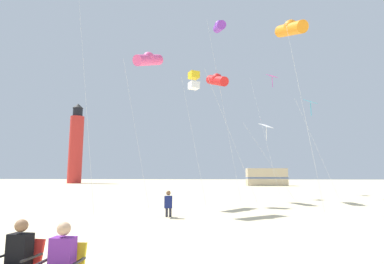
{
  "coord_description": "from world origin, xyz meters",
  "views": [
    {
      "loc": [
        3.22,
        -7.63,
        1.87
      ],
      "look_at": [
        1.63,
        10.66,
        4.46
      ],
      "focal_mm": 27.98,
      "sensor_mm": 36.0,
      "label": 1
    }
  ],
  "objects_px": {
    "spectator_yellow_chair": "(59,262)",
    "kite_diamond_magenta": "(271,81)",
    "kite_flyer_standing": "(168,203)",
    "kite_tube_rainbow": "(149,60)",
    "spectator_red_chair": "(15,256)",
    "rv_van_tan": "(266,177)",
    "kite_diamond_white": "(266,128)",
    "kite_tube_scarlet": "(217,80)",
    "lighthouse_distant": "(76,145)",
    "kite_box_gold": "(194,81)",
    "kite_tube_orange": "(291,28)",
    "kite_tube_violet": "(219,26)",
    "camp_chair_red": "(21,262)",
    "kite_diamond_cyan": "(311,105)"
  },
  "relations": [
    {
      "from": "spectator_yellow_chair",
      "to": "kite_diamond_magenta",
      "type": "relative_size",
      "value": 0.1
    },
    {
      "from": "kite_flyer_standing",
      "to": "kite_tube_rainbow",
      "type": "xyz_separation_m",
      "value": [
        -2.22,
        4.95,
        8.59
      ]
    },
    {
      "from": "kite_tube_rainbow",
      "to": "spectator_red_chair",
      "type": "bearing_deg",
      "value": -84.71
    },
    {
      "from": "rv_van_tan",
      "to": "kite_diamond_white",
      "type": "bearing_deg",
      "value": -101.89
    },
    {
      "from": "kite_tube_scarlet",
      "to": "kite_diamond_magenta",
      "type": "bearing_deg",
      "value": 57.54
    },
    {
      "from": "kite_diamond_magenta",
      "to": "kite_tube_rainbow",
      "type": "height_order",
      "value": "kite_diamond_magenta"
    },
    {
      "from": "kite_tube_scarlet",
      "to": "kite_tube_rainbow",
      "type": "height_order",
      "value": "kite_tube_rainbow"
    },
    {
      "from": "kite_diamond_white",
      "to": "kite_tube_rainbow",
      "type": "bearing_deg",
      "value": -144.48
    },
    {
      "from": "kite_tube_scarlet",
      "to": "lighthouse_distant",
      "type": "bearing_deg",
      "value": 127.48
    },
    {
      "from": "spectator_yellow_chair",
      "to": "kite_diamond_magenta",
      "type": "distance_m",
      "value": 28.95
    },
    {
      "from": "lighthouse_distant",
      "to": "kite_box_gold",
      "type": "bearing_deg",
      "value": -55.68
    },
    {
      "from": "kite_tube_orange",
      "to": "kite_box_gold",
      "type": "bearing_deg",
      "value": 155.39
    },
    {
      "from": "kite_tube_violet",
      "to": "lighthouse_distant",
      "type": "distance_m",
      "value": 48.1
    },
    {
      "from": "spectator_yellow_chair",
      "to": "kite_flyer_standing",
      "type": "height_order",
      "value": "same"
    },
    {
      "from": "spectator_yellow_chair",
      "to": "kite_tube_rainbow",
      "type": "xyz_separation_m",
      "value": [
        -2.07,
        13.74,
        8.59
      ]
    },
    {
      "from": "kite_box_gold",
      "to": "kite_tube_orange",
      "type": "distance_m",
      "value": 6.58
    },
    {
      "from": "camp_chair_red",
      "to": "rv_van_tan",
      "type": "bearing_deg",
      "value": 81.89
    },
    {
      "from": "spectator_red_chair",
      "to": "spectator_yellow_chair",
      "type": "relative_size",
      "value": 1.0
    },
    {
      "from": "spectator_red_chair",
      "to": "rv_van_tan",
      "type": "xyz_separation_m",
      "value": [
        10.97,
        45.46,
        0.78
      ]
    },
    {
      "from": "kite_tube_rainbow",
      "to": "kite_box_gold",
      "type": "xyz_separation_m",
      "value": [
        2.87,
        0.74,
        -1.25
      ]
    },
    {
      "from": "kite_diamond_white",
      "to": "camp_chair_red",
      "type": "bearing_deg",
      "value": -109.91
    },
    {
      "from": "kite_box_gold",
      "to": "kite_tube_violet",
      "type": "height_order",
      "value": "kite_tube_violet"
    },
    {
      "from": "camp_chair_red",
      "to": "kite_flyer_standing",
      "type": "distance_m",
      "value": 8.5
    },
    {
      "from": "kite_diamond_white",
      "to": "kite_tube_scarlet",
      "type": "relative_size",
      "value": 0.63
    },
    {
      "from": "kite_tube_rainbow",
      "to": "rv_van_tan",
      "type": "bearing_deg",
      "value": 69.04
    },
    {
      "from": "kite_tube_rainbow",
      "to": "kite_diamond_cyan",
      "type": "bearing_deg",
      "value": 30.31
    },
    {
      "from": "spectator_red_chair",
      "to": "kite_tube_scarlet",
      "type": "distance_m",
      "value": 18.95
    },
    {
      "from": "kite_tube_scarlet",
      "to": "kite_box_gold",
      "type": "xyz_separation_m",
      "value": [
        -1.51,
        -2.55,
        -0.82
      ]
    },
    {
      "from": "kite_diamond_cyan",
      "to": "lighthouse_distant",
      "type": "bearing_deg",
      "value": 137.1
    },
    {
      "from": "kite_tube_rainbow",
      "to": "spectator_yellow_chair",
      "type": "bearing_deg",
      "value": -81.42
    },
    {
      "from": "kite_tube_rainbow",
      "to": "rv_van_tan",
      "type": "relative_size",
      "value": 1.51
    },
    {
      "from": "spectator_yellow_chair",
      "to": "lighthouse_distant",
      "type": "height_order",
      "value": "lighthouse_distant"
    },
    {
      "from": "spectator_red_chair",
      "to": "spectator_yellow_chair",
      "type": "height_order",
      "value": "same"
    },
    {
      "from": "kite_tube_scarlet",
      "to": "lighthouse_distant",
      "type": "height_order",
      "value": "lighthouse_distant"
    },
    {
      "from": "kite_flyer_standing",
      "to": "kite_diamond_white",
      "type": "xyz_separation_m",
      "value": [
        6.04,
        10.84,
        4.9
      ]
    },
    {
      "from": "kite_tube_rainbow",
      "to": "camp_chair_red",
      "type": "bearing_deg",
      "value": -84.6
    },
    {
      "from": "camp_chair_red",
      "to": "kite_tube_rainbow",
      "type": "relative_size",
      "value": 0.08
    },
    {
      "from": "spectator_yellow_chair",
      "to": "kite_tube_scarlet",
      "type": "height_order",
      "value": "kite_tube_scarlet"
    },
    {
      "from": "kite_box_gold",
      "to": "kite_tube_rainbow",
      "type": "bearing_deg",
      "value": -165.61
    },
    {
      "from": "kite_tube_orange",
      "to": "lighthouse_distant",
      "type": "bearing_deg",
      "value": 127.66
    },
    {
      "from": "kite_diamond_cyan",
      "to": "rv_van_tan",
      "type": "xyz_separation_m",
      "value": [
        0.02,
        24.78,
        -6.22
      ]
    },
    {
      "from": "camp_chair_red",
      "to": "kite_diamond_white",
      "type": "xyz_separation_m",
      "value": [
        6.99,
        19.29,
        5.01
      ]
    },
    {
      "from": "kite_diamond_white",
      "to": "kite_tube_violet",
      "type": "relative_size",
      "value": 0.41
    },
    {
      "from": "spectator_red_chair",
      "to": "kite_tube_orange",
      "type": "relative_size",
      "value": 0.11
    },
    {
      "from": "kite_tube_scarlet",
      "to": "kite_diamond_white",
      "type": "bearing_deg",
      "value": 34.01
    },
    {
      "from": "spectator_red_chair",
      "to": "spectator_yellow_chair",
      "type": "bearing_deg",
      "value": -8.36
    },
    {
      "from": "spectator_red_chair",
      "to": "kite_diamond_cyan",
      "type": "distance_m",
      "value": 24.42
    },
    {
      "from": "kite_diamond_magenta",
      "to": "kite_tube_violet",
      "type": "distance_m",
      "value": 9.29
    },
    {
      "from": "kite_diamond_cyan",
      "to": "lighthouse_distant",
      "type": "xyz_separation_m",
      "value": [
        -37.49,
        34.84,
        0.22
      ]
    },
    {
      "from": "kite_diamond_magenta",
      "to": "kite_box_gold",
      "type": "bearing_deg",
      "value": -122.07
    }
  ]
}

